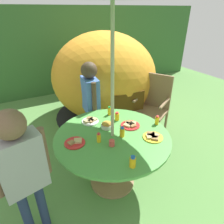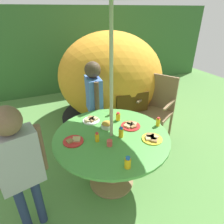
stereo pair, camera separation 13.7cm
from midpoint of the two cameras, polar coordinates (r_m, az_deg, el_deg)
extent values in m
cube|color=#548442|center=(2.68, 1.42, -19.72)|extent=(10.00, 10.00, 0.02)
cube|color=#33602D|center=(5.41, -15.80, 16.97)|extent=(9.00, 0.70, 2.05)
cylinder|color=#93704C|center=(2.67, 1.42, -19.36)|extent=(0.56, 0.56, 0.03)
cylinder|color=#93704C|center=(2.43, 1.52, -14.09)|extent=(0.16, 0.16, 0.69)
cylinder|color=#519E47|center=(2.21, 1.63, -7.15)|extent=(1.30, 1.30, 0.03)
cylinder|color=#B7AD8C|center=(1.98, 1.81, 3.82)|extent=(0.04, 0.04, 2.33)
cylinder|color=brown|center=(3.28, 8.27, -4.47)|extent=(0.04, 0.04, 0.46)
cylinder|color=brown|center=(3.14, 15.25, -6.85)|extent=(0.04, 0.04, 0.46)
cylinder|color=brown|center=(3.60, 11.43, -1.54)|extent=(0.04, 0.04, 0.46)
cylinder|color=brown|center=(3.48, 17.84, -3.57)|extent=(0.04, 0.04, 0.46)
cube|color=brown|center=(3.25, 13.67, -0.31)|extent=(0.63, 0.64, 0.04)
cube|color=brown|center=(3.30, 15.71, 5.66)|extent=(0.27, 0.43, 0.56)
cube|color=brown|center=(3.23, 10.60, 4.15)|extent=(0.41, 0.26, 0.03)
cube|color=brown|center=(3.09, 17.77, 2.12)|extent=(0.41, 0.26, 0.03)
ellipsoid|color=orange|center=(3.82, 0.51, 10.46)|extent=(2.02, 2.00, 1.64)
cylinder|color=black|center=(4.14, 0.47, -0.36)|extent=(2.06, 2.06, 0.01)
cube|color=#4B310D|center=(3.18, 7.13, -0.87)|extent=(0.55, 0.05, 0.74)
cylinder|color=#3F3F47|center=(3.19, -3.99, -3.67)|extent=(0.08, 0.08, 0.61)
cylinder|color=#3F3F47|center=(3.07, -3.32, -5.07)|extent=(0.08, 0.08, 0.61)
cube|color=#4C72C6|center=(2.87, -4.00, 5.11)|extent=(0.23, 0.37, 0.51)
cylinder|color=#4C3828|center=(3.04, -4.90, 6.92)|extent=(0.07, 0.07, 0.46)
cylinder|color=#4C3828|center=(2.68, -3.01, 4.07)|extent=(0.07, 0.07, 0.46)
sphere|color=#4C3828|center=(2.75, -4.26, 12.25)|extent=(0.23, 0.23, 0.23)
cylinder|color=navy|center=(2.19, -22.92, -24.70)|extent=(0.08, 0.08, 0.61)
cylinder|color=navy|center=(2.20, -18.90, -23.39)|extent=(0.08, 0.08, 0.61)
cube|color=#99999E|center=(1.80, -23.99, -12.70)|extent=(0.39, 0.27, 0.52)
cylinder|color=brown|center=(1.82, -18.14, -10.12)|extent=(0.07, 0.07, 0.47)
sphere|color=brown|center=(1.60, -26.56, -2.37)|extent=(0.23, 0.23, 0.23)
cylinder|color=white|center=(2.32, 0.21, -4.09)|extent=(0.14, 0.14, 0.04)
ellipsoid|color=gold|center=(2.31, 0.21, -3.37)|extent=(0.12, 0.12, 0.04)
cylinder|color=red|center=(2.12, -9.46, -8.49)|extent=(0.22, 0.22, 0.01)
cube|color=tan|center=(2.12, -8.58, -7.95)|extent=(0.11, 0.11, 0.02)
cube|color=#9E7547|center=(2.11, -10.44, -8.41)|extent=(0.08, 0.08, 0.02)
cylinder|color=yellow|center=(2.19, 13.42, -7.69)|extent=(0.22, 0.22, 0.01)
cube|color=tan|center=(2.19, 13.94, -7.23)|extent=(0.11, 0.11, 0.02)
cube|color=#9E7547|center=(2.21, 12.90, -6.80)|extent=(0.12, 0.12, 0.02)
cube|color=tan|center=(2.17, 12.69, -7.45)|extent=(0.11, 0.11, 0.02)
cube|color=#9E7547|center=(2.15, 14.05, -7.95)|extent=(0.10, 0.10, 0.02)
cylinder|color=red|center=(2.37, 7.13, -4.12)|extent=(0.23, 0.23, 0.01)
cube|color=tan|center=(2.38, 8.04, -3.45)|extent=(0.09, 0.09, 0.02)
cube|color=#9E7547|center=(2.39, 6.70, -3.28)|extent=(0.08, 0.08, 0.02)
cube|color=tan|center=(2.35, 6.45, -3.93)|extent=(0.12, 0.12, 0.02)
cube|color=#9E7547|center=(2.34, 7.79, -4.16)|extent=(0.07, 0.07, 0.02)
cylinder|color=white|center=(2.47, -4.54, -2.55)|extent=(0.21, 0.21, 0.01)
cube|color=tan|center=(2.47, -3.70, -2.01)|extent=(0.11, 0.11, 0.02)
cube|color=#9E7547|center=(2.50, -4.66, -1.72)|extent=(0.10, 0.10, 0.02)
cube|color=tan|center=(2.45, -5.52, -2.41)|extent=(0.08, 0.08, 0.02)
cube|color=#9E7547|center=(2.44, -4.33, -2.39)|extent=(0.09, 0.09, 0.02)
cylinder|color=yellow|center=(2.46, 3.38, -1.50)|extent=(0.06, 0.06, 0.09)
cylinder|color=red|center=(2.43, 3.42, -0.37)|extent=(0.04, 0.04, 0.02)
cylinder|color=yellow|center=(2.08, -2.50, -7.54)|extent=(0.05, 0.05, 0.09)
cylinder|color=red|center=(2.05, -2.53, -6.31)|extent=(0.03, 0.03, 0.02)
cylinder|color=yellow|center=(1.79, 6.88, -14.71)|extent=(0.06, 0.06, 0.10)
cylinder|color=blue|center=(1.75, 6.99, -13.30)|extent=(0.04, 0.04, 0.02)
cylinder|color=yellow|center=(2.58, 1.24, 0.21)|extent=(0.04, 0.04, 0.10)
cylinder|color=green|center=(2.55, 1.25, 1.42)|extent=(0.03, 0.03, 0.02)
cylinder|color=yellow|center=(2.15, 4.52, -6.13)|extent=(0.05, 0.05, 0.10)
cylinder|color=blue|center=(2.12, 4.58, -4.79)|extent=(0.04, 0.04, 0.02)
cylinder|color=yellow|center=(2.42, 14.93, -2.96)|extent=(0.05, 0.05, 0.10)
cylinder|color=red|center=(2.39, 15.10, -1.79)|extent=(0.03, 0.03, 0.02)
cylinder|color=#E04C47|center=(2.03, 1.24, -9.09)|extent=(0.06, 0.06, 0.06)
camera|label=1|loc=(0.07, -88.23, 0.95)|focal=31.18mm
camera|label=2|loc=(0.07, 91.77, -0.95)|focal=31.18mm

